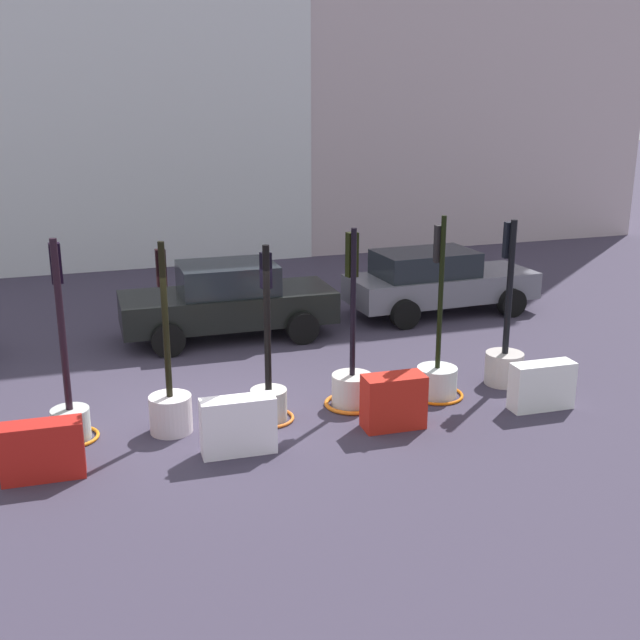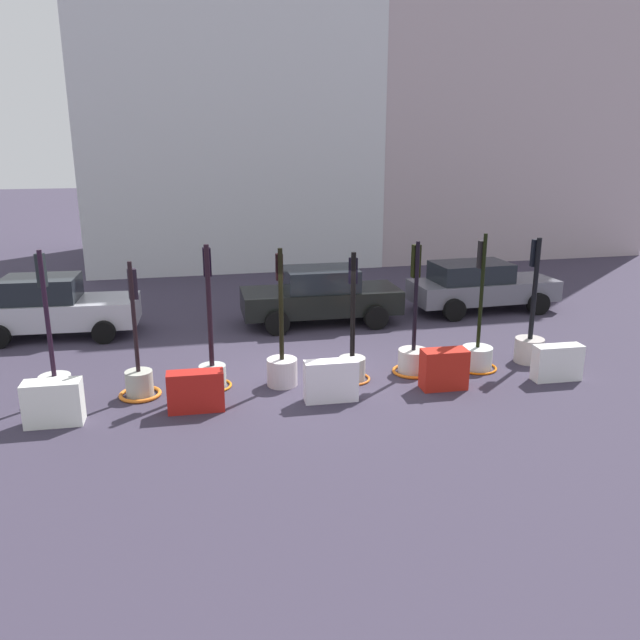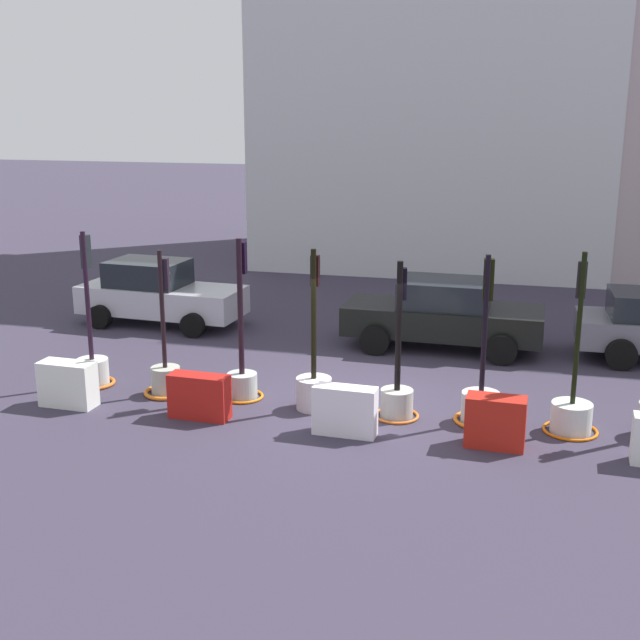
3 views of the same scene
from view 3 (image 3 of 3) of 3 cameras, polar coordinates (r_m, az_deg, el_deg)
ground_plane at (r=15.63m, az=2.62°, el=-6.05°), size 120.00×120.00×0.00m
traffic_light_0 at (r=17.30m, az=-15.55°, el=-2.80°), size 0.87×0.87×3.15m
traffic_light_1 at (r=16.43m, az=-10.67°, el=-3.50°), size 0.88×0.88×2.88m
traffic_light_2 at (r=15.99m, az=-5.43°, el=-3.43°), size 0.82×0.82×3.14m
traffic_light_3 at (r=15.38m, az=-0.43°, el=-4.29°), size 0.67×0.67×3.04m
traffic_light_4 at (r=15.04m, az=5.39°, el=-4.88°), size 0.83×0.83×2.90m
traffic_light_5 at (r=15.04m, az=11.13°, el=-5.28°), size 0.95×0.95×3.06m
traffic_light_6 at (r=14.99m, az=17.10°, el=-5.85°), size 0.95×0.95×3.19m
construction_barrier_0 at (r=16.26m, az=-17.11°, el=-4.27°), size 1.08×0.50×0.86m
construction_barrier_1 at (r=15.13m, az=-8.38°, el=-5.27°), size 1.13×0.44×0.82m
construction_barrier_2 at (r=14.23m, az=1.74°, el=-6.32°), size 1.11×0.41×0.87m
construction_barrier_3 at (r=14.05m, az=12.09°, el=-6.93°), size 1.00×0.50×0.88m
car_silver_hatchback at (r=21.62m, az=-11.15°, el=1.82°), size 4.34×2.23×1.66m
car_black_sedan at (r=19.29m, az=8.56°, el=0.40°), size 4.60×2.20×1.63m
building_main_facade at (r=30.66m, az=8.51°, el=18.93°), size 12.27×8.89×15.66m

